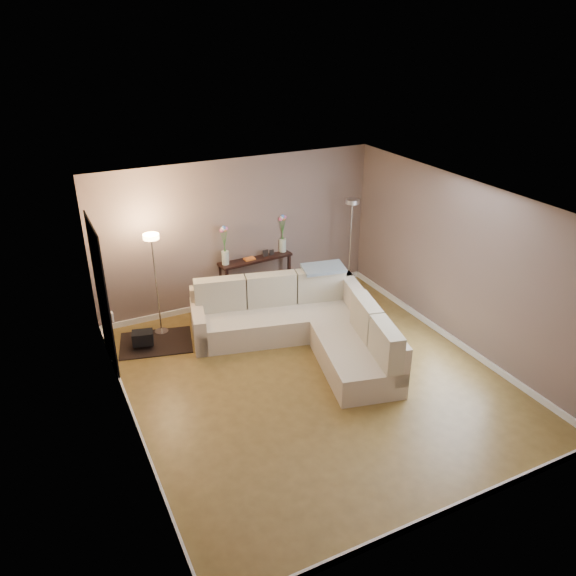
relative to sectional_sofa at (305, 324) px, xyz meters
name	(u,v)px	position (x,y,z in m)	size (l,w,h in m)	color
floor	(313,380)	(-0.36, -0.93, -0.36)	(5.00, 5.50, 0.01)	brown
ceiling	(317,203)	(-0.36, -0.93, 2.25)	(5.00, 5.50, 0.01)	white
wall_back	(238,233)	(-0.36, 1.83, 0.95)	(5.00, 0.02, 2.60)	#76625B
wall_front	(457,418)	(-0.36, -3.69, 0.95)	(5.00, 0.02, 2.60)	#76625B
wall_left	(122,341)	(-2.87, -0.93, 0.95)	(0.02, 5.50, 2.60)	#76625B
wall_right	(461,265)	(2.15, -0.93, 0.95)	(0.02, 5.50, 2.60)	#76625B
baseboard_back	(241,299)	(-0.36, 1.80, -0.30)	(5.00, 0.03, 0.10)	white
baseboard_front	(439,514)	(-0.36, -3.67, -0.30)	(5.00, 0.03, 0.10)	white
baseboard_left	(137,427)	(-2.84, -0.93, -0.30)	(0.03, 5.50, 0.10)	white
baseboard_right	(450,337)	(2.13, -0.93, -0.30)	(0.03, 5.50, 0.10)	white
doorway	(102,297)	(-2.84, 0.77, 0.75)	(0.02, 1.20, 2.20)	black
switch_plate	(112,316)	(-2.84, -0.08, 0.85)	(0.02, 0.08, 0.12)	white
sectional_sofa	(305,324)	(0.00, 0.00, 0.00)	(2.84, 3.14, 0.95)	beige
throw_blanket	(324,268)	(0.62, 0.53, 0.61)	(0.68, 0.39, 0.05)	gray
console_table	(251,277)	(-0.17, 1.74, 0.12)	(1.37, 0.48, 0.83)	black
leaning_mirror	(250,235)	(-0.10, 1.92, 0.85)	(0.95, 0.13, 0.75)	black
table_decor	(256,257)	(-0.09, 1.70, 0.50)	(0.58, 0.14, 0.13)	orange
flower_vase_left	(225,248)	(-0.65, 1.69, 0.77)	(0.16, 0.13, 0.71)	silver
flower_vase_right	(283,236)	(0.48, 1.79, 0.77)	(0.16, 0.13, 0.71)	silver
floor_lamp_lit	(154,265)	(-1.95, 1.33, 0.85)	(0.29, 0.29, 1.71)	silver
floor_lamp_unlit	(351,227)	(1.62, 1.32, 0.91)	(0.26, 0.26, 1.78)	silver
charcoal_rug	(156,343)	(-2.11, 1.03, -0.35)	(1.11, 0.83, 0.01)	black
black_bag	(143,338)	(-2.32, 0.98, -0.17)	(0.32, 0.22, 0.20)	black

